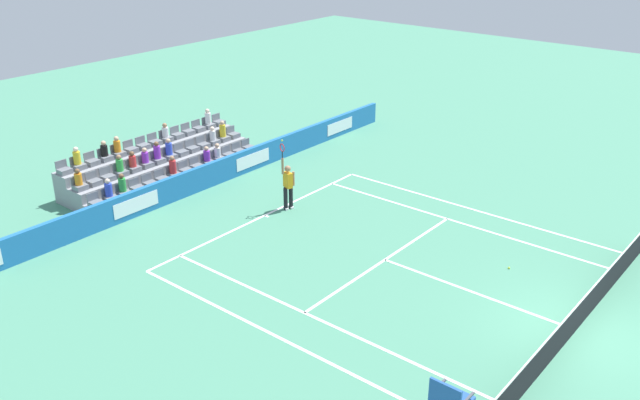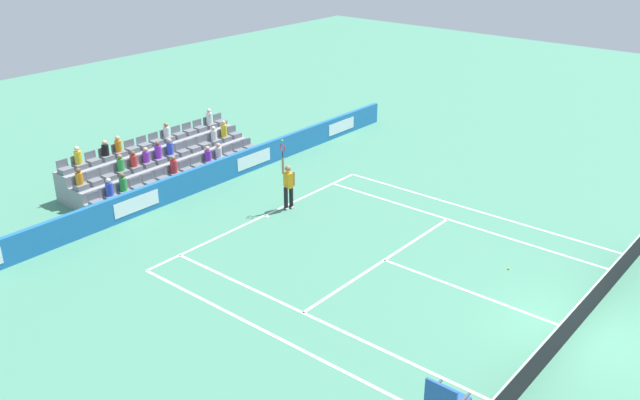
# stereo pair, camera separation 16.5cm
# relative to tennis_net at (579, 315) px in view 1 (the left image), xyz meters

# --- Properties ---
(ground_plane) EXTENTS (80.00, 80.00, 0.00)m
(ground_plane) POSITION_rel_tennis_net_xyz_m (0.00, 0.00, -0.49)
(ground_plane) COLOR #47896B
(line_baseline) EXTENTS (10.97, 0.10, 0.01)m
(line_baseline) POSITION_rel_tennis_net_xyz_m (0.00, -11.89, -0.49)
(line_baseline) COLOR white
(line_baseline) RESTS_ON ground
(line_service) EXTENTS (8.23, 0.10, 0.01)m
(line_service) POSITION_rel_tennis_net_xyz_m (0.00, -6.40, -0.49)
(line_service) COLOR white
(line_service) RESTS_ON ground
(line_centre_service) EXTENTS (0.10, 6.40, 0.01)m
(line_centre_service) POSITION_rel_tennis_net_xyz_m (0.00, -3.20, -0.49)
(line_centre_service) COLOR white
(line_centre_service) RESTS_ON ground
(line_singles_sideline_left) EXTENTS (0.10, 11.89, 0.01)m
(line_singles_sideline_left) POSITION_rel_tennis_net_xyz_m (4.12, -5.95, -0.49)
(line_singles_sideline_left) COLOR white
(line_singles_sideline_left) RESTS_ON ground
(line_singles_sideline_right) EXTENTS (0.10, 11.89, 0.01)m
(line_singles_sideline_right) POSITION_rel_tennis_net_xyz_m (-4.12, -5.95, -0.49)
(line_singles_sideline_right) COLOR white
(line_singles_sideline_right) RESTS_ON ground
(line_doubles_sideline_left) EXTENTS (0.10, 11.89, 0.01)m
(line_doubles_sideline_left) POSITION_rel_tennis_net_xyz_m (5.49, -5.95, -0.49)
(line_doubles_sideline_left) COLOR white
(line_doubles_sideline_left) RESTS_ON ground
(line_doubles_sideline_right) EXTENTS (0.10, 11.89, 0.01)m
(line_doubles_sideline_right) POSITION_rel_tennis_net_xyz_m (-5.49, -5.95, -0.49)
(line_doubles_sideline_right) COLOR white
(line_doubles_sideline_right) RESTS_ON ground
(line_centre_mark) EXTENTS (0.10, 0.20, 0.01)m
(line_centre_mark) POSITION_rel_tennis_net_xyz_m (0.00, -11.79, -0.49)
(line_centre_mark) COLOR white
(line_centre_mark) RESTS_ON ground
(sponsor_barrier) EXTENTS (24.87, 0.22, 1.02)m
(sponsor_barrier) POSITION_rel_tennis_net_xyz_m (0.00, -15.62, 0.02)
(sponsor_barrier) COLOR #1E66AD
(sponsor_barrier) RESTS_ON ground
(tennis_net) EXTENTS (11.97, 0.10, 1.07)m
(tennis_net) POSITION_rel_tennis_net_xyz_m (0.00, 0.00, 0.00)
(tennis_net) COLOR #33383D
(tennis_net) RESTS_ON ground
(tennis_player) EXTENTS (0.51, 0.42, 2.85)m
(tennis_player) POSITION_rel_tennis_net_xyz_m (-1.03, -11.61, 0.50)
(tennis_player) COLOR black
(tennis_player) RESTS_ON ground
(stadium_stand) EXTENTS (8.68, 2.85, 2.17)m
(stadium_stand) POSITION_rel_tennis_net_xyz_m (0.02, -17.93, 0.07)
(stadium_stand) COLOR gray
(stadium_stand) RESTS_ON ground
(loose_tennis_ball) EXTENTS (0.07, 0.07, 0.07)m
(loose_tennis_ball) POSITION_rel_tennis_net_xyz_m (-2.04, -2.95, -0.46)
(loose_tennis_ball) COLOR #D1E533
(loose_tennis_ball) RESTS_ON ground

